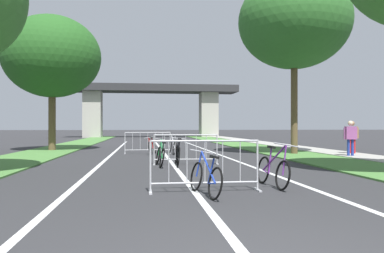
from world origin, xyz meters
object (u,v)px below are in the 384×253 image
object	(u,v)px
bicycle_red_4	(152,147)
bicycle_green_2	(160,156)
tree_right_oak_near	(294,22)
pedestrian_waiting	(350,135)
crowd_barrier_nearest	(205,166)
pedestrian_in_red_jacket	(352,134)
crowd_barrier_second	(186,150)
bicycle_black_0	(178,155)
bicycle_blue_5	(206,177)
tree_left_cypress_far	(52,57)
crowd_barrier_third	(148,143)
bicycle_silver_1	(172,147)
bicycle_purple_3	(273,170)

from	to	relation	value
bicycle_red_4	bicycle_green_2	bearing A→B (deg)	103.65
tree_right_oak_near	pedestrian_waiting	distance (m)	5.95
crowd_barrier_nearest	bicycle_green_2	bearing A→B (deg)	97.68
crowd_barrier_nearest	pedestrian_in_red_jacket	xyz separation A→B (m)	(8.38, 8.90, 0.44)
bicycle_green_2	crowd_barrier_second	bearing A→B (deg)	24.25
bicycle_black_0	bicycle_red_4	xyz separation A→B (m)	(-0.72, 5.64, -0.03)
bicycle_black_0	pedestrian_in_red_jacket	xyz separation A→B (m)	(8.48, 3.85, 0.58)
bicycle_blue_5	tree_left_cypress_far	bearing A→B (deg)	101.56
crowd_barrier_third	bicycle_green_2	bearing A→B (deg)	-86.72
tree_left_cypress_far	crowd_barrier_second	distance (m)	11.47
crowd_barrier_third	pedestrian_waiting	distance (m)	9.25
crowd_barrier_second	pedestrian_in_red_jacket	world-z (taller)	pedestrian_in_red_jacket
tree_right_oak_near	bicycle_black_0	xyz separation A→B (m)	(-5.96, -4.57, -5.91)
tree_right_oak_near	crowd_barrier_nearest	xyz separation A→B (m)	(-5.86, -9.62, -5.78)
tree_right_oak_near	crowd_barrier_second	xyz separation A→B (m)	(-5.63, -4.07, -5.78)
crowd_barrier_third	bicycle_black_0	world-z (taller)	crowd_barrier_third
tree_right_oak_near	crowd_barrier_nearest	bearing A→B (deg)	-121.33
tree_left_cypress_far	crowd_barrier_nearest	distance (m)	15.86
bicycle_blue_5	pedestrian_waiting	bearing A→B (deg)	34.93
bicycle_silver_1	pedestrian_in_red_jacket	xyz separation A→B (m)	(8.24, -1.68, 0.60)
bicycle_green_2	bicycle_silver_1	bearing A→B (deg)	77.28
tree_right_oak_near	bicycle_red_4	xyz separation A→B (m)	(-6.68, 1.07, -5.95)
tree_right_oak_near	pedestrian_waiting	size ratio (longest dim) A/B	5.44
crowd_barrier_nearest	bicycle_red_4	size ratio (longest dim) A/B	1.37
tree_right_oak_near	bicycle_silver_1	world-z (taller)	tree_right_oak_near
bicycle_red_4	pedestrian_waiting	world-z (taller)	pedestrian_waiting
bicycle_blue_5	pedestrian_in_red_jacket	xyz separation A→B (m)	(8.43, 9.32, 0.61)
crowd_barrier_second	bicycle_blue_5	xyz separation A→B (m)	(-0.28, -5.97, -0.17)
crowd_barrier_third	tree_left_cypress_far	bearing A→B (deg)	151.65
bicycle_purple_3	pedestrian_waiting	xyz separation A→B (m)	(5.95, 7.17, 0.59)
bicycle_silver_1	pedestrian_in_red_jacket	size ratio (longest dim) A/B	1.10
tree_left_cypress_far	crowd_barrier_second	xyz separation A→B (m)	(6.40, -8.32, -4.60)
bicycle_silver_1	tree_right_oak_near	bearing A→B (deg)	-17.29
crowd_barrier_nearest	bicycle_green_2	world-z (taller)	crowd_barrier_nearest
tree_left_cypress_far	bicycle_green_2	world-z (taller)	tree_left_cypress_far
pedestrian_waiting	bicycle_blue_5	bearing A→B (deg)	-124.42
bicycle_red_4	crowd_barrier_nearest	bearing A→B (deg)	106.62
bicycle_silver_1	bicycle_blue_5	size ratio (longest dim) A/B	1.08
tree_left_cypress_far	pedestrian_in_red_jacket	bearing A→B (deg)	-18.84
crowd_barrier_second	bicycle_blue_5	bearing A→B (deg)	-92.69
bicycle_red_4	pedestrian_in_red_jacket	world-z (taller)	pedestrian_in_red_jacket
pedestrian_waiting	crowd_barrier_third	bearing A→B (deg)	166.70
crowd_barrier_second	bicycle_silver_1	bearing A→B (deg)	90.98
tree_left_cypress_far	bicycle_red_4	xyz separation A→B (m)	(5.35, -3.18, -4.77)
bicycle_purple_3	pedestrian_in_red_jacket	size ratio (longest dim) A/B	1.05
bicycle_black_0	bicycle_red_4	bearing A→B (deg)	98.92
tree_right_oak_near	crowd_barrier_second	distance (m)	9.04
bicycle_blue_5	bicycle_purple_3	bearing A→B (deg)	15.60
crowd_barrier_second	bicycle_red_4	distance (m)	5.25
bicycle_purple_3	bicycle_green_2	bearing A→B (deg)	-69.26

